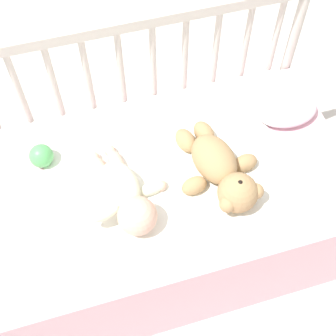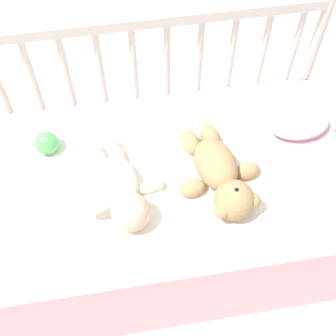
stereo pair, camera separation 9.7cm
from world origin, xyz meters
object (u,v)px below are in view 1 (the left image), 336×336
at_px(baby, 125,195).
at_px(toy_ball, 41,156).
at_px(teddy_bear, 221,170).
at_px(small_pillow, 287,110).

bearing_deg(baby, toy_ball, 135.36).
distance_m(teddy_bear, small_pillow, 0.35).
xyz_separation_m(teddy_bear, small_pillow, (0.30, 0.18, -0.02)).
height_order(teddy_bear, toy_ball, teddy_bear).
relative_size(baby, small_pillow, 1.66).
distance_m(toy_ball, small_pillow, 0.82).
bearing_deg(small_pillow, teddy_bear, -149.85).
distance_m(baby, toy_ball, 0.31).
height_order(baby, toy_ball, baby).
bearing_deg(toy_ball, teddy_bear, -22.75).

